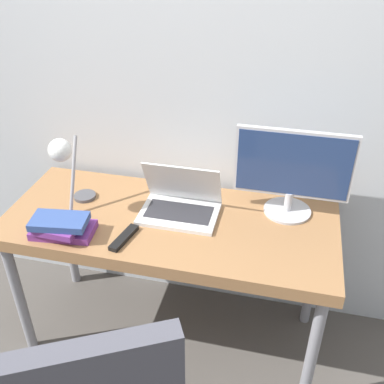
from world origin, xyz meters
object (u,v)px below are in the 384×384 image
(laptop, at_px, (180,203))
(monitor, at_px, (293,170))
(book_stack, at_px, (61,226))
(desk_lamp, at_px, (65,159))

(laptop, distance_m, monitor, 0.52)
(laptop, height_order, monitor, monitor)
(monitor, bearing_deg, book_stack, -156.69)
(laptop, distance_m, desk_lamp, 0.54)
(laptop, height_order, book_stack, laptop)
(desk_lamp, bearing_deg, laptop, 12.52)
(monitor, xyz_separation_m, desk_lamp, (-0.95, -0.23, 0.06))
(desk_lamp, relative_size, book_stack, 1.38)
(book_stack, bearing_deg, monitor, 23.31)
(laptop, xyz_separation_m, monitor, (0.47, 0.12, 0.17))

